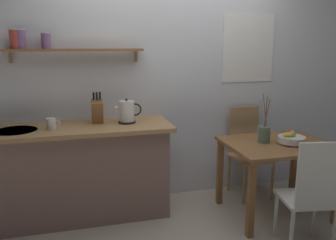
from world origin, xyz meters
TOP-DOWN VIEW (x-y plane):
  - ground_plane at (0.00, 0.00)m, footprint 14.00×14.00m
  - back_wall at (0.20, 0.65)m, footprint 6.80×0.11m
  - kitchen_counter at (-1.00, 0.32)m, footprint 1.83×0.63m
  - wall_shelf at (-1.16, 0.49)m, footprint 1.29×0.20m
  - dining_table at (0.91, -0.11)m, footprint 1.00×0.79m
  - dining_chair_near at (0.83, -0.77)m, footprint 0.48×0.45m
  - dining_chair_far at (0.87, 0.43)m, footprint 0.43×0.43m
  - fruit_bowl at (1.02, -0.17)m, footprint 0.26×0.26m
  - twig_vase at (0.79, -0.05)m, footprint 0.12×0.12m
  - electric_kettle at (-0.49, 0.33)m, footprint 0.26×0.17m
  - knife_block at (-0.77, 0.38)m, footprint 0.11×0.17m
  - coffee_mug_by_sink at (-1.19, 0.23)m, footprint 0.13×0.08m

SIDE VIEW (x-z plane):
  - ground_plane at x=0.00m, z-range 0.00..0.00m
  - kitchen_counter at x=-1.00m, z-range 0.01..0.93m
  - dining_chair_near at x=0.83m, z-range 0.04..1.01m
  - dining_chair_far at x=0.87m, z-range 0.04..1.03m
  - dining_table at x=0.91m, z-range 0.26..1.00m
  - fruit_bowl at x=1.02m, z-range 0.73..0.86m
  - twig_vase at x=0.79m, z-range 0.59..1.07m
  - coffee_mug_by_sink at x=-1.19m, z-range 0.93..1.03m
  - electric_kettle at x=-0.49m, z-range 0.92..1.16m
  - knife_block at x=-0.77m, z-range 0.90..1.21m
  - back_wall at x=0.20m, z-range 0.00..2.70m
  - wall_shelf at x=-1.16m, z-range 1.52..1.83m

